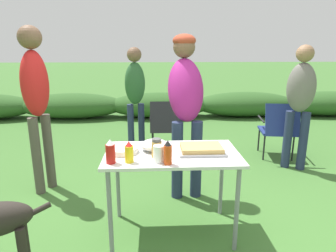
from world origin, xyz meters
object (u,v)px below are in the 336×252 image
object	(u,v)px
ketchup_bottle	(110,152)
hot_sauce_bottle	(168,153)
plate_stack	(123,150)
camp_chair_green_behind_table	(166,124)
standing_person_in_olive_jacket	(186,96)
food_tray	(201,149)
folding_table	(172,161)
spice_jar	(157,148)
camp_chair_near_hedge	(279,127)
standing_person_in_gray_fleece	(135,90)
mustard_bottle	(129,152)
standing_person_in_navy_coat	(300,96)
standing_person_with_beanie	(36,93)
paper_cup_stack	(159,154)
mixing_bowl	(155,145)

from	to	relation	value
ketchup_bottle	hot_sauce_bottle	world-z (taller)	ketchup_bottle
plate_stack	ketchup_bottle	world-z (taller)	ketchup_bottle
ketchup_bottle	camp_chair_green_behind_table	world-z (taller)	ketchup_bottle
standing_person_in_olive_jacket	food_tray	bearing A→B (deg)	-90.00
folding_table	spice_jar	xyz separation A→B (m)	(-0.13, -0.10, 0.15)
camp_chair_near_hedge	standing_person_in_gray_fleece	bearing A→B (deg)	178.79
mustard_bottle	hot_sauce_bottle	world-z (taller)	hot_sauce_bottle
standing_person_in_olive_jacket	camp_chair_green_behind_table	size ratio (longest dim) A/B	2.06
standing_person_in_navy_coat	standing_person_in_gray_fleece	bearing A→B (deg)	-171.19
plate_stack	standing_person_in_olive_jacket	distance (m)	1.00
standing_person_in_olive_jacket	standing_person_with_beanie	size ratio (longest dim) A/B	0.96
spice_jar	camp_chair_green_behind_table	world-z (taller)	spice_jar
folding_table	camp_chair_near_hedge	size ratio (longest dim) A/B	1.32
food_tray	plate_stack	bearing A→B (deg)	178.27
standing_person_in_olive_jacket	standing_person_with_beanie	bearing A→B (deg)	172.00
standing_person_with_beanie	standing_person_in_navy_coat	bearing A→B (deg)	-55.47
plate_stack	spice_jar	distance (m)	0.30
folding_table	camp_chair_near_hedge	bearing A→B (deg)	46.40
ketchup_bottle	hot_sauce_bottle	size ratio (longest dim) A/B	1.01
paper_cup_stack	standing_person_in_navy_coat	world-z (taller)	standing_person_in_navy_coat
standing_person_in_navy_coat	mixing_bowl	bearing A→B (deg)	-117.52
folding_table	paper_cup_stack	bearing A→B (deg)	-119.22
standing_person_in_olive_jacket	standing_person_in_gray_fleece	size ratio (longest dim) A/B	1.09
hot_sauce_bottle	food_tray	bearing A→B (deg)	40.78
standing_person_in_navy_coat	paper_cup_stack	bearing A→B (deg)	-111.87
food_tray	paper_cup_stack	distance (m)	0.41
hot_sauce_bottle	camp_chair_near_hedge	distance (m)	2.62
ketchup_bottle	spice_jar	size ratio (longest dim) A/B	1.23
mustard_bottle	spice_jar	size ratio (longest dim) A/B	1.09
mustard_bottle	camp_chair_green_behind_table	size ratio (longest dim) A/B	0.20
standing_person_with_beanie	food_tray	bearing A→B (deg)	-92.55
folding_table	mixing_bowl	size ratio (longest dim) A/B	4.76
camp_chair_green_behind_table	standing_person_with_beanie	bearing A→B (deg)	-141.18
mustard_bottle	camp_chair_near_hedge	xyz separation A→B (m)	(1.97, 1.92, -0.35)
food_tray	standing_person_in_gray_fleece	bearing A→B (deg)	107.47
folding_table	standing_person_in_navy_coat	xyz separation A→B (m)	(1.72, 1.36, 0.31)
standing_person_in_navy_coat	spice_jar	bearing A→B (deg)	-114.06
plate_stack	ketchup_bottle	bearing A→B (deg)	-106.58
food_tray	standing_person_in_gray_fleece	xyz separation A→B (m)	(-0.66, 2.08, 0.21)
camp_chair_green_behind_table	standing_person_in_olive_jacket	bearing A→B (deg)	-81.75
paper_cup_stack	hot_sauce_bottle	world-z (taller)	hot_sauce_bottle
food_tray	standing_person_in_olive_jacket	world-z (taller)	standing_person_in_olive_jacket
plate_stack	spice_jar	size ratio (longest dim) A/B	1.64
ketchup_bottle	spice_jar	distance (m)	0.36
plate_stack	paper_cup_stack	world-z (taller)	paper_cup_stack
camp_chair_green_behind_table	hot_sauce_bottle	bearing A→B (deg)	-91.14
mixing_bowl	ketchup_bottle	bearing A→B (deg)	-140.42
food_tray	standing_person_with_beanie	distance (m)	1.88
ketchup_bottle	standing_person_in_navy_coat	xyz separation A→B (m)	(2.19, 1.56, 0.14)
paper_cup_stack	ketchup_bottle	bearing A→B (deg)	-179.48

